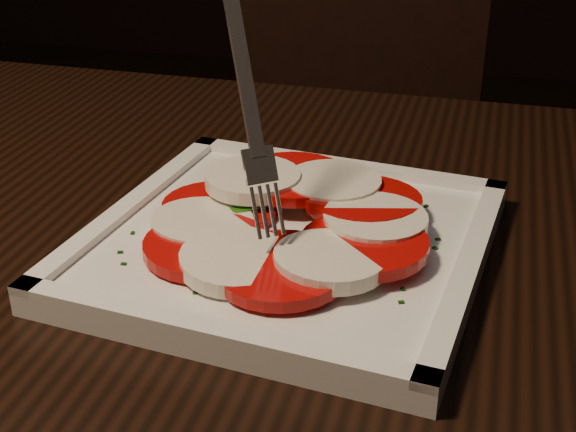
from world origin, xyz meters
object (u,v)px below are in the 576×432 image
Objects in this scene: table at (174,382)px; fork at (241,85)px; plate at (288,245)px; chair at (352,137)px.

table is 0.23m from fork.
plate reaches higher than table.
fork reaches higher than table.
chair is at bearing 89.67° from table.
chair is (0.00, 0.81, -0.12)m from table.
fork reaches higher than chair.
plate is at bearing -89.34° from chair.
chair is 0.85m from fork.
table is 1.32× the size of chair.
chair is 0.81m from plate.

